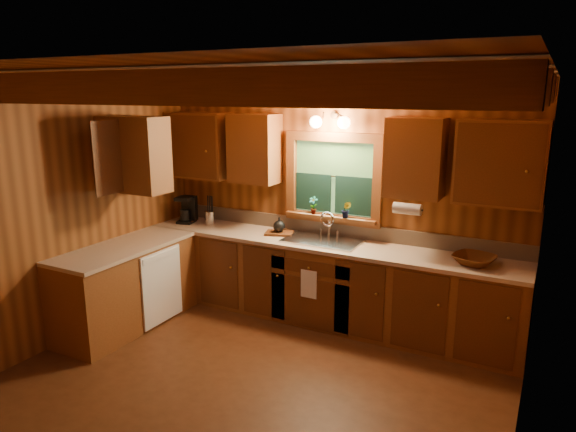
% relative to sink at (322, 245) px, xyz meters
% --- Properties ---
extents(room, '(4.20, 4.20, 4.20)m').
position_rel_sink_xyz_m(room, '(0.00, -1.60, 0.44)').
color(room, '#4B2712').
rests_on(room, ground).
extents(ceiling_beams, '(4.20, 2.54, 0.18)m').
position_rel_sink_xyz_m(ceiling_beams, '(0.00, -1.60, 1.63)').
color(ceiling_beams, brown).
rests_on(ceiling_beams, room).
extents(base_cabinets, '(4.20, 2.22, 0.86)m').
position_rel_sink_xyz_m(base_cabinets, '(-0.49, -0.32, -0.43)').
color(base_cabinets, brown).
rests_on(base_cabinets, ground).
extents(countertop, '(4.20, 2.24, 0.04)m').
position_rel_sink_xyz_m(countertop, '(-0.48, -0.31, 0.02)').
color(countertop, tan).
rests_on(countertop, base_cabinets).
extents(backsplash, '(4.20, 0.02, 0.16)m').
position_rel_sink_xyz_m(backsplash, '(0.00, 0.28, 0.12)').
color(backsplash, tan).
rests_on(backsplash, room).
extents(dishwasher_panel, '(0.02, 0.60, 0.80)m').
position_rel_sink_xyz_m(dishwasher_panel, '(-1.47, -0.92, -0.43)').
color(dishwasher_panel, white).
rests_on(dishwasher_panel, base_cabinets).
extents(upper_cabinets, '(4.19, 1.77, 0.78)m').
position_rel_sink_xyz_m(upper_cabinets, '(-0.56, -0.18, 0.98)').
color(upper_cabinets, brown).
rests_on(upper_cabinets, room).
extents(window, '(1.12, 0.08, 1.00)m').
position_rel_sink_xyz_m(window, '(0.00, 0.26, 0.67)').
color(window, brown).
rests_on(window, room).
extents(window_sill, '(1.06, 0.14, 0.04)m').
position_rel_sink_xyz_m(window_sill, '(0.00, 0.22, 0.26)').
color(window_sill, brown).
rests_on(window_sill, room).
extents(wall_sconce, '(0.45, 0.21, 0.17)m').
position_rel_sink_xyz_m(wall_sconce, '(0.00, 0.14, 1.31)').
color(wall_sconce, black).
rests_on(wall_sconce, room).
extents(paper_towel_roll, '(0.27, 0.11, 0.11)m').
position_rel_sink_xyz_m(paper_towel_roll, '(0.92, -0.07, 0.51)').
color(paper_towel_roll, white).
rests_on(paper_towel_roll, upper_cabinets).
extents(dish_towel, '(0.18, 0.01, 0.30)m').
position_rel_sink_xyz_m(dish_towel, '(0.00, -0.34, -0.34)').
color(dish_towel, white).
rests_on(dish_towel, base_cabinets).
extents(sink, '(0.82, 0.48, 0.43)m').
position_rel_sink_xyz_m(sink, '(0.00, 0.00, 0.00)').
color(sink, silver).
rests_on(sink, countertop).
extents(coffee_maker, '(0.18, 0.23, 0.33)m').
position_rel_sink_xyz_m(coffee_maker, '(-1.82, -0.00, 0.20)').
color(coffee_maker, black).
rests_on(coffee_maker, countertop).
extents(utensil_crock, '(0.12, 0.12, 0.35)m').
position_rel_sink_xyz_m(utensil_crock, '(-1.53, 0.05, 0.13)').
color(utensil_crock, silver).
rests_on(utensil_crock, countertop).
extents(cutting_board, '(0.35, 0.30, 0.03)m').
position_rel_sink_xyz_m(cutting_board, '(-0.55, 0.03, 0.06)').
color(cutting_board, '#502811').
rests_on(cutting_board, countertop).
extents(teakettle, '(0.13, 0.13, 0.17)m').
position_rel_sink_xyz_m(teakettle, '(-0.55, 0.03, 0.14)').
color(teakettle, black).
rests_on(teakettle, cutting_board).
extents(wicker_basket, '(0.46, 0.46, 0.09)m').
position_rel_sink_xyz_m(wicker_basket, '(1.57, -0.06, 0.09)').
color(wicker_basket, '#48230C').
rests_on(wicker_basket, countertop).
extents(potted_plant_left, '(0.11, 0.07, 0.20)m').
position_rel_sink_xyz_m(potted_plant_left, '(-0.21, 0.20, 0.38)').
color(potted_plant_left, '#502811').
rests_on(potted_plant_left, window_sill).
extents(potted_plant_right, '(0.12, 0.10, 0.18)m').
position_rel_sink_xyz_m(potted_plant_right, '(0.19, 0.18, 0.38)').
color(potted_plant_right, '#502811').
rests_on(potted_plant_right, window_sill).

